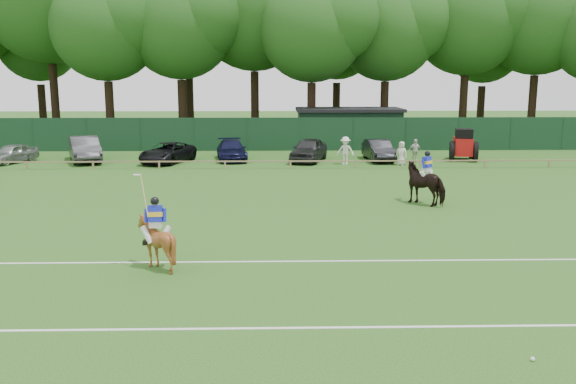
{
  "coord_description": "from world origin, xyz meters",
  "views": [
    {
      "loc": [
        -0.01,
        -18.86,
        5.58
      ],
      "look_at": [
        0.5,
        3.0,
        1.4
      ],
      "focal_mm": 38.0,
      "sensor_mm": 36.0,
      "label": 1
    }
  ],
  "objects_px": {
    "sedan_grey": "(85,149)",
    "sedan_navy": "(232,150)",
    "utility_shed": "(349,127)",
    "estate_black": "(379,150)",
    "suv_black": "(168,153)",
    "spectator_left": "(345,151)",
    "tractor": "(463,145)",
    "sedan_silver": "(12,153)",
    "spectator_right": "(401,153)",
    "horse_chestnut": "(156,242)",
    "hatch_grey": "(309,150)",
    "spectator_mid": "(415,151)",
    "polo_ball": "(533,359)",
    "horse_dark": "(426,183)"
  },
  "relations": [
    {
      "from": "sedan_grey",
      "to": "sedan_navy",
      "type": "bearing_deg",
      "value": -18.53
    },
    {
      "from": "utility_shed",
      "to": "estate_black",
      "type": "bearing_deg",
      "value": -83.62
    },
    {
      "from": "suv_black",
      "to": "spectator_left",
      "type": "height_order",
      "value": "spectator_left"
    },
    {
      "from": "sedan_grey",
      "to": "tractor",
      "type": "distance_m",
      "value": 25.11
    },
    {
      "from": "sedan_navy",
      "to": "estate_black",
      "type": "relative_size",
      "value": 1.09
    },
    {
      "from": "sedan_silver",
      "to": "spectator_right",
      "type": "relative_size",
      "value": 2.42
    },
    {
      "from": "horse_chestnut",
      "to": "spectator_left",
      "type": "distance_m",
      "value": 22.66
    },
    {
      "from": "sedan_grey",
      "to": "suv_black",
      "type": "relative_size",
      "value": 1.07
    },
    {
      "from": "hatch_grey",
      "to": "utility_shed",
      "type": "bearing_deg",
      "value": 84.06
    },
    {
      "from": "sedan_silver",
      "to": "spectator_mid",
      "type": "xyz_separation_m",
      "value": [
        26.24,
        -0.29,
        0.14
      ]
    },
    {
      "from": "estate_black",
      "to": "spectator_right",
      "type": "height_order",
      "value": "spectator_right"
    },
    {
      "from": "polo_ball",
      "to": "utility_shed",
      "type": "xyz_separation_m",
      "value": [
        0.88,
        37.71,
        1.49
      ]
    },
    {
      "from": "horse_chestnut",
      "to": "polo_ball",
      "type": "bearing_deg",
      "value": 141.03
    },
    {
      "from": "spectator_left",
      "to": "utility_shed",
      "type": "height_order",
      "value": "utility_shed"
    },
    {
      "from": "spectator_mid",
      "to": "polo_ball",
      "type": "xyz_separation_m",
      "value": [
        -4.1,
        -28.23,
        -0.72
      ]
    },
    {
      "from": "suv_black",
      "to": "spectator_right",
      "type": "height_order",
      "value": "spectator_right"
    },
    {
      "from": "tractor",
      "to": "suv_black",
      "type": "bearing_deg",
      "value": -166.12
    },
    {
      "from": "sedan_grey",
      "to": "suv_black",
      "type": "xyz_separation_m",
      "value": [
        5.52,
        -0.59,
        -0.18
      ]
    },
    {
      "from": "horse_dark",
      "to": "utility_shed",
      "type": "bearing_deg",
      "value": -133.18
    },
    {
      "from": "spectator_left",
      "to": "tractor",
      "type": "xyz_separation_m",
      "value": [
        8.09,
        1.7,
        0.12
      ]
    },
    {
      "from": "sedan_silver",
      "to": "suv_black",
      "type": "relative_size",
      "value": 0.78
    },
    {
      "from": "sedan_navy",
      "to": "spectator_mid",
      "type": "xyz_separation_m",
      "value": [
        12.07,
        -1.35,
        0.1
      ]
    },
    {
      "from": "hatch_grey",
      "to": "tractor",
      "type": "xyz_separation_m",
      "value": [
        10.35,
        0.22,
        0.24
      ]
    },
    {
      "from": "hatch_grey",
      "to": "tractor",
      "type": "height_order",
      "value": "tractor"
    },
    {
      "from": "horse_dark",
      "to": "sedan_grey",
      "type": "xyz_separation_m",
      "value": [
        -19.17,
        13.91,
        -0.09
      ]
    },
    {
      "from": "sedan_navy",
      "to": "spectator_right",
      "type": "height_order",
      "value": "spectator_right"
    },
    {
      "from": "horse_dark",
      "to": "polo_ball",
      "type": "relative_size",
      "value": 24.07
    },
    {
      "from": "spectator_right",
      "to": "sedan_grey",
      "type": "bearing_deg",
      "value": -154.95
    },
    {
      "from": "sedan_silver",
      "to": "spectator_mid",
      "type": "height_order",
      "value": "spectator_mid"
    },
    {
      "from": "horse_chestnut",
      "to": "sedan_navy",
      "type": "xyz_separation_m",
      "value": [
        0.61,
        23.4,
        -0.11
      ]
    },
    {
      "from": "horse_dark",
      "to": "sedan_navy",
      "type": "bearing_deg",
      "value": -101.48
    },
    {
      "from": "spectator_mid",
      "to": "polo_ball",
      "type": "relative_size",
      "value": 16.98
    },
    {
      "from": "sedan_navy",
      "to": "spectator_left",
      "type": "distance_m",
      "value": 7.72
    },
    {
      "from": "horse_chestnut",
      "to": "sedan_grey",
      "type": "xyz_separation_m",
      "value": [
        -9.0,
        22.86,
        0.05
      ]
    },
    {
      "from": "suv_black",
      "to": "spectator_mid",
      "type": "height_order",
      "value": "spectator_mid"
    },
    {
      "from": "sedan_navy",
      "to": "spectator_mid",
      "type": "relative_size",
      "value": 3.01
    },
    {
      "from": "horse_chestnut",
      "to": "tractor",
      "type": "distance_m",
      "value": 27.99
    },
    {
      "from": "spectator_left",
      "to": "horse_dark",
      "type": "bearing_deg",
      "value": -60.0
    },
    {
      "from": "suv_black",
      "to": "polo_ball",
      "type": "height_order",
      "value": "suv_black"
    },
    {
      "from": "polo_ball",
      "to": "utility_shed",
      "type": "relative_size",
      "value": 0.01
    },
    {
      "from": "utility_shed",
      "to": "spectator_mid",
      "type": "bearing_deg",
      "value": -71.25
    },
    {
      "from": "horse_dark",
      "to": "sedan_navy",
      "type": "relative_size",
      "value": 0.47
    },
    {
      "from": "horse_chestnut",
      "to": "hatch_grey",
      "type": "height_order",
      "value": "horse_chestnut"
    },
    {
      "from": "horse_dark",
      "to": "horse_chestnut",
      "type": "bearing_deg",
      "value": -3.6
    },
    {
      "from": "utility_shed",
      "to": "spectator_right",
      "type": "bearing_deg",
      "value": -79.2
    },
    {
      "from": "horse_dark",
      "to": "sedan_navy",
      "type": "distance_m",
      "value": 17.32
    },
    {
      "from": "spectator_right",
      "to": "tractor",
      "type": "distance_m",
      "value": 5.06
    },
    {
      "from": "horse_chestnut",
      "to": "sedan_grey",
      "type": "relative_size",
      "value": 0.31
    },
    {
      "from": "horse_chestnut",
      "to": "spectator_right",
      "type": "distance_m",
      "value": 23.73
    },
    {
      "from": "sedan_silver",
      "to": "estate_black",
      "type": "bearing_deg",
      "value": 23.8
    }
  ]
}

